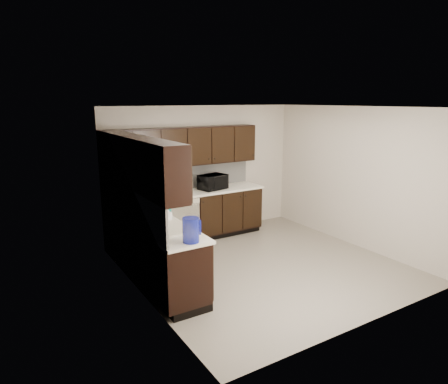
% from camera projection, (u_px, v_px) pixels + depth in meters
% --- Properties ---
extents(floor, '(4.00, 4.00, 0.00)m').
position_uv_depth(floor, '(263.00, 266.00, 6.42)').
color(floor, gray).
rests_on(floor, ground).
extents(ceiling, '(4.00, 4.00, 0.00)m').
position_uv_depth(ceiling, '(267.00, 107.00, 5.85)').
color(ceiling, white).
rests_on(ceiling, wall_back).
extents(wall_back, '(4.00, 0.02, 2.50)m').
position_uv_depth(wall_back, '(203.00, 171.00, 7.80)').
color(wall_back, beige).
rests_on(wall_back, floor).
extents(wall_left, '(0.02, 4.00, 2.50)m').
position_uv_depth(wall_left, '(141.00, 208.00, 5.12)').
color(wall_left, beige).
rests_on(wall_left, floor).
extents(wall_right, '(0.02, 4.00, 2.50)m').
position_uv_depth(wall_right, '(354.00, 177.00, 7.16)').
color(wall_right, beige).
rests_on(wall_right, floor).
extents(wall_front, '(4.00, 0.02, 2.50)m').
position_uv_depth(wall_front, '(374.00, 224.00, 4.48)').
color(wall_front, beige).
rests_on(wall_front, floor).
extents(lower_cabinets, '(3.00, 2.80, 0.90)m').
position_uv_depth(lower_cabinets, '(177.00, 233.00, 6.73)').
color(lower_cabinets, black).
rests_on(lower_cabinets, floor).
extents(countertop, '(3.03, 2.83, 0.04)m').
position_uv_depth(countertop, '(176.00, 204.00, 6.62)').
color(countertop, white).
rests_on(countertop, lower_cabinets).
extents(backsplash, '(3.00, 2.80, 0.48)m').
position_uv_depth(backsplash, '(158.00, 188.00, 6.63)').
color(backsplash, '#B8B7B3').
rests_on(backsplash, countertop).
extents(upper_cabinets, '(3.00, 2.80, 0.70)m').
position_uv_depth(upper_cabinets, '(166.00, 153.00, 6.45)').
color(upper_cabinets, black).
rests_on(upper_cabinets, wall_back).
extents(dishwasher, '(0.58, 0.04, 0.78)m').
position_uv_depth(dishwasher, '(185.00, 218.00, 7.11)').
color(dishwasher, beige).
rests_on(dishwasher, lower_cabinets).
extents(sink, '(0.54, 0.82, 0.42)m').
position_uv_depth(sink, '(165.00, 232.00, 5.35)').
color(sink, beige).
rests_on(sink, countertop).
extents(microwave, '(0.58, 0.45, 0.28)m').
position_uv_depth(microwave, '(213.00, 182.00, 7.56)').
color(microwave, black).
rests_on(microwave, countertop).
extents(soap_bottle_a, '(0.11, 0.12, 0.19)m').
position_uv_depth(soap_bottle_a, '(168.00, 214.00, 5.61)').
color(soap_bottle_a, gray).
rests_on(soap_bottle_a, countertop).
extents(soap_bottle_b, '(0.13, 0.13, 0.27)m').
position_uv_depth(soap_bottle_b, '(147.00, 215.00, 5.44)').
color(soap_bottle_b, gray).
rests_on(soap_bottle_b, countertop).
extents(toaster_oven, '(0.35, 0.28, 0.19)m').
position_uv_depth(toaster_oven, '(121.00, 196.00, 6.67)').
color(toaster_oven, silver).
rests_on(toaster_oven, countertop).
extents(storage_bin, '(0.48, 0.40, 0.16)m').
position_uv_depth(storage_bin, '(143.00, 206.00, 6.10)').
color(storage_bin, silver).
rests_on(storage_bin, countertop).
extents(blue_pitcher, '(0.26, 0.26, 0.30)m').
position_uv_depth(blue_pitcher, '(191.00, 230.00, 4.75)').
color(blue_pitcher, '#101B9B').
rests_on(blue_pitcher, countertop).
extents(teal_tumbler, '(0.10, 0.10, 0.19)m').
position_uv_depth(teal_tumbler, '(168.00, 213.00, 5.69)').
color(teal_tumbler, '#0D9081').
rests_on(teal_tumbler, countertop).
extents(paper_towel_roll, '(0.18, 0.18, 0.31)m').
position_uv_depth(paper_towel_roll, '(139.00, 195.00, 6.50)').
color(paper_towel_roll, white).
rests_on(paper_towel_roll, countertop).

